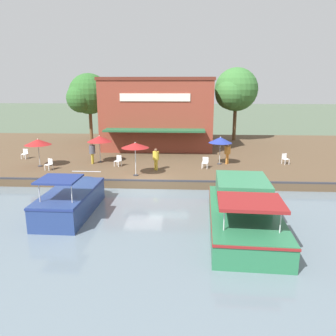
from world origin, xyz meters
name	(u,v)px	position (x,y,z in m)	size (l,w,h in m)	color
ground_plane	(144,190)	(0.00, 0.00, 0.00)	(220.00, 220.00, 0.00)	#4C5B47
quay_deck	(157,153)	(-11.00, 0.00, 0.30)	(22.00, 56.00, 0.60)	brown
quay_edge_fender	(144,180)	(-0.10, 0.00, 0.65)	(0.20, 50.40, 0.10)	#2D2D33
waterfront_restaurant	(158,113)	(-13.23, -0.06, 4.10)	(9.48, 10.95, 6.99)	brown
patio_umbrella_back_row	(38,142)	(-3.77, -8.73, 2.55)	(2.03, 2.03, 2.22)	#B7B7B7
patio_umbrella_near_quay_edge	(220,140)	(-5.33, 5.57, 2.58)	(1.88, 1.88, 2.26)	#B7B7B7
patio_umbrella_mid_patio_right	(135,145)	(-1.46, -0.72, 2.78)	(1.94, 1.94, 2.41)	#B7B7B7
patio_umbrella_mid_patio_left	(99,139)	(-5.47, -4.30, 2.57)	(2.02, 2.02, 2.26)	#B7B7B7
cafe_chair_far_corner_seat	(49,164)	(-2.73, -7.52, 1.08)	(0.58, 0.58, 0.85)	white
cafe_chair_facing_river	(205,162)	(-3.92, 4.33, 1.08)	(0.53, 0.53, 0.85)	white
cafe_chair_back_row_seat	(118,160)	(-4.18, -2.53, 1.08)	(0.58, 0.58, 0.85)	white
cafe_chair_mid_patio	(285,158)	(-5.66, 10.92, 1.08)	(0.57, 0.57, 0.85)	white
cafe_chair_under_first_umbrella	(25,153)	(-6.46, -11.25, 1.08)	(0.49, 0.49, 0.85)	white
person_near_entrance	(227,151)	(-5.40, 6.19, 1.69)	(0.49, 0.49, 1.73)	orange
person_mid_patio	(92,150)	(-4.91, -4.80, 1.71)	(0.50, 0.50, 1.75)	gold
person_at_quay_edge	(156,157)	(-3.07, 0.57, 1.64)	(0.47, 0.47, 1.67)	gold
motorboat_outer_channel	(75,197)	(3.93, -3.34, 0.78)	(6.35, 2.40, 2.34)	navy
motorboat_distant_upstream	(242,208)	(5.43, 5.63, 0.91)	(8.66, 3.54, 2.25)	#287047
tree_downstream_bank	(87,95)	(-16.55, -8.45, 5.79)	(4.81, 4.59, 7.62)	brown
tree_behind_restaurant	(235,91)	(-17.29, 8.24, 6.27)	(5.10, 4.85, 8.24)	brown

